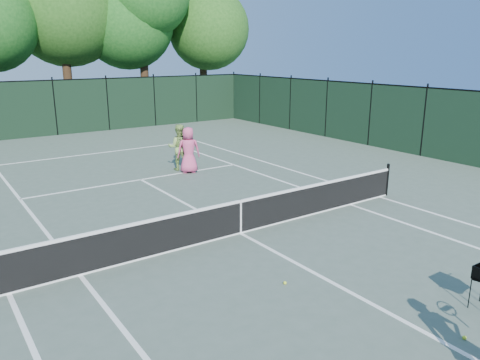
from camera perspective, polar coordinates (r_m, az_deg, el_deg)
ground at (r=12.16m, az=0.07°, el=-6.52°), size 90.00×90.00×0.00m
sideline_doubles_left at (r=10.35m, az=-26.35°, el=-12.34°), size 0.10×23.77×0.01m
sideline_doubles_right at (r=15.77m, az=16.64°, el=-1.98°), size 0.10×23.77×0.01m
sideline_singles_left at (r=10.56m, az=-18.91°, el=-10.93°), size 0.10×23.77×0.01m
sideline_singles_right at (r=14.76m, az=13.30°, el=-2.93°), size 0.10×23.77×0.01m
baseline_far at (r=22.56m, az=-17.52°, el=3.08°), size 10.97×0.10×0.01m
service_line_far at (r=17.52m, az=-12.00°, el=0.05°), size 8.23×0.10×0.01m
center_service_line at (r=12.16m, az=0.07°, el=-6.51°), size 0.10×12.80×0.01m
tennis_net at (r=11.99m, az=0.07°, el=-4.41°), size 11.69×0.09×1.06m
fence_far at (r=28.17m, az=-21.63°, el=8.14°), size 24.00×0.05×3.00m
tree_5 at (r=36.52m, az=-4.65°, el=20.33°), size 5.80×5.80×12.23m
player_pink at (r=18.07m, az=-6.29°, el=3.65°), size 1.02×0.86×1.78m
player_green at (r=18.58m, az=-7.44°, el=3.99°), size 1.11×1.03×1.81m
loose_ball_near_cart at (r=8.84m, az=25.69°, el=-16.93°), size 0.07×0.07×0.07m
loose_ball_midcourt at (r=9.69m, az=5.51°, el=-12.37°), size 0.07×0.07×0.07m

